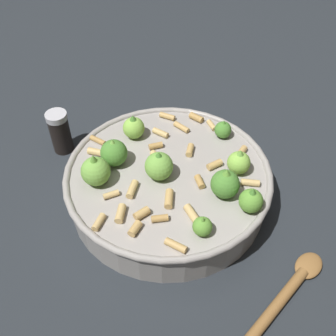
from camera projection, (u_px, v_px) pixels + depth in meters
The scene contains 4 objects.
ground_plane at pixel (168, 197), 0.70m from camera, with size 2.40×2.40×0.00m, color #23282D.
cooking_pan at pixel (168, 182), 0.67m from camera, with size 0.34×0.34×0.12m.
pepper_shaker at pixel (60, 132), 0.76m from camera, with size 0.04×0.04×0.09m.
wooden_spoon at pixel (276, 306), 0.55m from camera, with size 0.26×0.10×0.02m.
Camera 1 is at (0.23, 0.39, 0.54)m, focal length 42.88 mm.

